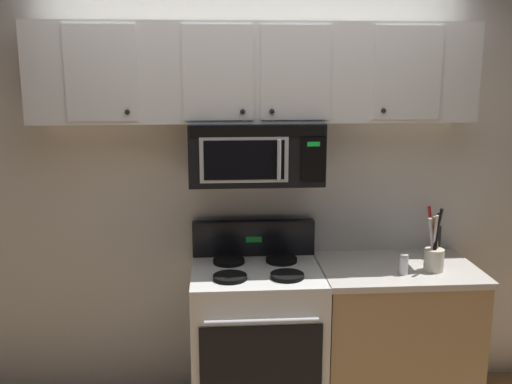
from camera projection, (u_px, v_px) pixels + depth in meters
name	position (u px, v px, depth m)	size (l,w,h in m)	color
back_wall	(253.00, 182.00, 3.67)	(5.20, 0.10, 2.70)	silver
stove_range	(257.00, 338.00, 3.50)	(0.76, 0.69, 1.12)	white
over_range_microwave	(255.00, 152.00, 3.38)	(0.76, 0.43, 0.35)	black
upper_cabinets	(255.00, 73.00, 3.32)	(2.50, 0.36, 0.55)	silver
counter_segment	(394.00, 336.00, 3.57)	(0.93, 0.65, 0.90)	tan
utensil_crock_cream	(434.00, 254.00, 3.37)	(0.11, 0.13, 0.38)	beige
salt_shaker	(404.00, 264.00, 3.32)	(0.05, 0.05, 0.12)	white
pepper_mill	(436.00, 242.00, 3.62)	(0.06, 0.06, 0.20)	black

